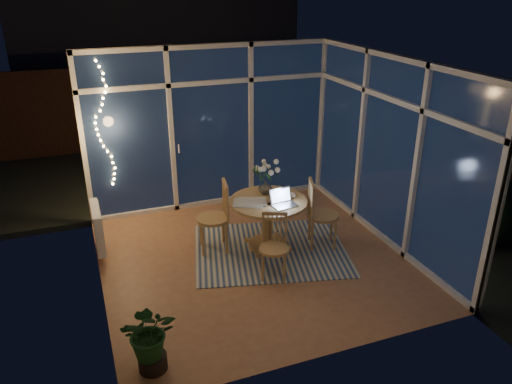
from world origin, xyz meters
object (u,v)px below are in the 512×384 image
at_px(chair_front, 274,247).
at_px(chair_right, 323,214).
at_px(chair_left, 213,217).
at_px(dining_table, 268,224).
at_px(flower_vase, 265,187).
at_px(laptop, 285,198).
at_px(potted_plant, 150,337).

bearing_deg(chair_front, chair_right, 51.64).
height_order(chair_left, chair_right, chair_left).
relative_size(dining_table, flower_vase, 5.05).
distance_m(laptop, flower_vase, 0.48).
distance_m(chair_front, potted_plant, 2.03).
bearing_deg(potted_plant, chair_right, 30.84).
distance_m(chair_left, potted_plant, 2.35).
xyz_separation_m(laptop, potted_plant, (-2.07, -1.57, -0.46)).
bearing_deg(laptop, flower_vase, 93.76).
bearing_deg(chair_right, dining_table, 92.34).
xyz_separation_m(chair_right, flower_vase, (-0.68, 0.45, 0.33)).
relative_size(chair_right, potted_plant, 1.32).
height_order(chair_right, potted_plant, chair_right).
relative_size(chair_left, potted_plant, 1.34).
xyz_separation_m(dining_table, chair_front, (-0.21, -0.73, 0.07)).
bearing_deg(laptop, chair_right, -5.32).
xyz_separation_m(chair_front, laptop, (0.35, 0.49, 0.41)).
height_order(chair_right, flower_vase, chair_right).
xyz_separation_m(dining_table, chair_left, (-0.74, 0.20, 0.15)).
xyz_separation_m(laptop, flower_vase, (-0.09, 0.47, -0.01)).
bearing_deg(chair_front, dining_table, 97.15).
distance_m(dining_table, laptop, 0.55).
distance_m(laptop, potted_plant, 2.64).
xyz_separation_m(flower_vase, potted_plant, (-1.98, -2.04, -0.45)).
height_order(laptop, flower_vase, laptop).
relative_size(chair_left, chair_right, 1.02).
relative_size(chair_right, flower_vase, 4.76).
bearing_deg(dining_table, chair_front, -106.36).
relative_size(chair_left, laptop, 3.22).
bearing_deg(chair_right, potted_plant, 140.52).
height_order(dining_table, potted_plant, potted_plant).
xyz_separation_m(chair_left, chair_front, (0.52, -0.93, -0.08)).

